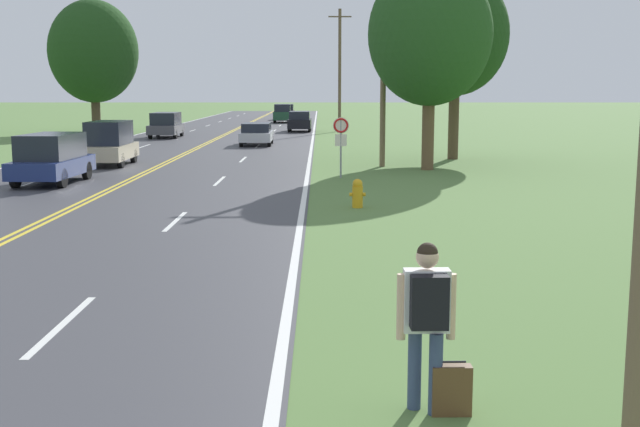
{
  "coord_description": "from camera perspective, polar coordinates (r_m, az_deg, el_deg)",
  "views": [
    {
      "loc": [
        6.98,
        -3.49,
        3.32
      ],
      "look_at": [
        7.01,
        10.66,
        1.12
      ],
      "focal_mm": 45.0,
      "sensor_mm": 36.0,
      "label": 1
    }
  ],
  "objects": [
    {
      "name": "hitchhiker_person",
      "position": [
        8.27,
        7.5,
        -6.84
      ],
      "size": [
        0.61,
        0.43,
        1.79
      ],
      "rotation": [
        0.0,
        0.0,
        1.59
      ],
      "color": "#38476B",
      "rests_on": "ground"
    },
    {
      "name": "suitcase",
      "position": [
        8.53,
        9.21,
        -12.28
      ],
      "size": [
        0.41,
        0.17,
        0.58
      ],
      "rotation": [
        0.0,
        0.0,
        1.59
      ],
      "color": "brown",
      "rests_on": "ground"
    },
    {
      "name": "fire_hydrant",
      "position": [
        22.65,
        2.58,
        1.46
      ],
      "size": [
        0.46,
        0.3,
        0.82
      ],
      "color": "gold",
      "rests_on": "ground"
    },
    {
      "name": "traffic_sign",
      "position": [
        30.16,
        1.39,
        5.76
      ],
      "size": [
        0.6,
        0.1,
        2.28
      ],
      "color": "gray",
      "rests_on": "ground"
    },
    {
      "name": "utility_pole_midground",
      "position": [
        34.82,
        4.43,
        11.42
      ],
      "size": [
        1.8,
        0.24,
        9.5
      ],
      "color": "brown",
      "rests_on": "ground"
    },
    {
      "name": "utility_pole_far",
      "position": [
        63.83,
        1.3,
        10.25
      ],
      "size": [
        1.8,
        0.24,
        9.49
      ],
      "color": "brown",
      "rests_on": "ground"
    },
    {
      "name": "tree_left_verge",
      "position": [
        38.98,
        9.52,
        12.42
      ],
      "size": [
        4.96,
        4.96,
        8.71
      ],
      "color": "brown",
      "rests_on": "ground"
    },
    {
      "name": "tree_behind_sign",
      "position": [
        33.6,
        7.72,
        12.5
      ],
      "size": [
        5.05,
        5.05,
        8.44
      ],
      "color": "brown",
      "rests_on": "ground"
    },
    {
      "name": "tree_mid_treeline",
      "position": [
        63.99,
        -15.92,
        11.02
      ],
      "size": [
        6.69,
        6.69,
        9.99
      ],
      "color": "#473828",
      "rests_on": "ground"
    },
    {
      "name": "car_dark_blue_van_nearest",
      "position": [
        29.95,
        -18.64,
        3.78
      ],
      "size": [
        1.92,
        4.35,
        1.77
      ],
      "rotation": [
        0.0,
        0.0,
        1.54
      ],
      "color": "black",
      "rests_on": "ground"
    },
    {
      "name": "car_champagne_van_approaching",
      "position": [
        36.42,
        -14.85,
        4.88
      ],
      "size": [
        1.77,
        4.09,
        1.94
      ],
      "rotation": [
        0.0,
        0.0,
        1.58
      ],
      "color": "black",
      "rests_on": "ground"
    },
    {
      "name": "car_silver_hatchback_mid_near",
      "position": [
        48.13,
        -4.64,
        5.72
      ],
      "size": [
        1.88,
        4.19,
        1.33
      ],
      "rotation": [
        0.0,
        0.0,
        -1.56
      ],
      "color": "black",
      "rests_on": "ground"
    },
    {
      "name": "car_dark_grey_van_mid_far",
      "position": [
        56.61,
        -11.0,
        6.23
      ],
      "size": [
        1.96,
        4.59,
        1.73
      ],
      "rotation": [
        0.0,
        0.0,
        1.59
      ],
      "color": "black",
      "rests_on": "ground"
    },
    {
      "name": "car_black_hatchback_receding",
      "position": [
        63.55,
        -1.56,
        6.6
      ],
      "size": [
        1.82,
        4.04,
        1.59
      ],
      "rotation": [
        0.0,
        0.0,
        -1.58
      ],
      "color": "black",
      "rests_on": "ground"
    },
    {
      "name": "car_dark_green_suv_distant",
      "position": [
        80.9,
        -2.79,
        7.15
      ],
      "size": [
        1.85,
        4.51,
        1.83
      ],
      "rotation": [
        0.0,
        0.0,
        -1.55
      ],
      "color": "black",
      "rests_on": "ground"
    },
    {
      "name": "car_maroon_van_horizon",
      "position": [
        88.79,
        -2.52,
        7.26
      ],
      "size": [
        1.81,
        4.74,
        1.7
      ],
      "rotation": [
        0.0,
        0.0,
        -1.56
      ],
      "color": "black",
      "rests_on": "ground"
    }
  ]
}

